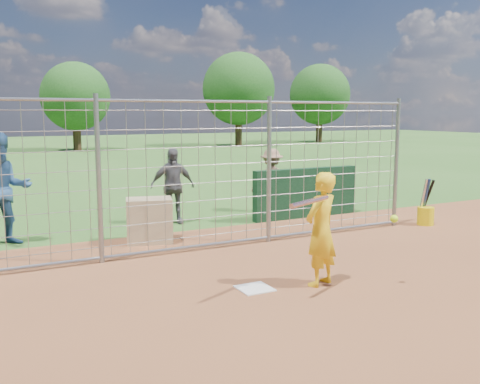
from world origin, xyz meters
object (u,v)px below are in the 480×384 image
bystander_b (172,186)px  bystander_c (271,180)px  batter (321,229)px  equipment_bin (149,221)px  bystander_a (3,190)px  bucket_with_bats (425,213)px

bystander_b → bystander_c: bearing=11.4°
batter → bystander_b: 4.79m
bystander_c → equipment_bin: bystander_c is taller
bystander_c → equipment_bin: size_ratio=1.85×
bystander_a → bystander_c: bearing=2.7°
bystander_c → equipment_bin: (-3.54, -1.68, -0.34)m
batter → bystander_c: 5.54m
bucket_with_bats → bystander_c: bearing=125.2°
batter → bystander_b: size_ratio=0.97×
bystander_a → bystander_b: bearing=3.1°
batter → bucket_with_bats: 4.82m
bystander_c → bucket_with_bats: bystander_c is taller
bystander_c → bucket_with_bats: size_ratio=1.52×
bystander_a → bystander_c: bystander_a is taller
batter → bystander_a: bystander_a is taller
equipment_bin → bucket_with_bats: (5.56, -1.18, -0.15)m
bystander_b → bystander_a: bearing=-167.7°
bystander_b → bystander_c: (2.58, 0.29, -0.06)m
batter → bucket_with_bats: (4.26, 2.20, -0.52)m
bystander_b → equipment_bin: bystander_b is taller
bystander_a → bystander_c: (5.85, 0.72, -0.25)m
bystander_c → batter: bearing=81.0°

